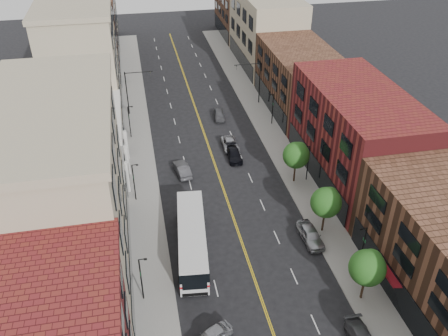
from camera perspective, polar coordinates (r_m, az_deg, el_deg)
sidewalk_left at (r=68.55m, az=-10.11°, el=1.73°), size 4.00×110.00×0.15m
sidewalk_right at (r=71.32m, az=6.11°, el=3.40°), size 4.00×110.00×0.15m
bldg_l_tanoffice at (r=45.82m, az=-18.52°, el=-3.71°), size 10.00×22.00×18.00m
bldg_l_white at (r=63.55m, az=-16.55°, el=2.22°), size 10.00×14.00×8.00m
bldg_l_far_a at (r=76.87m, az=-16.58°, el=11.82°), size 10.00×20.00×18.00m
bldg_l_far_b at (r=96.26m, az=-15.89°, el=15.16°), size 10.00×20.00×15.00m
bldg_r_mid at (r=62.09m, az=15.56°, el=3.77°), size 10.00×22.00×12.00m
bldg_r_far_a at (r=79.80m, az=9.13°, el=10.44°), size 10.00×20.00×10.00m
bldg_r_far_b at (r=97.91m, az=5.06°, el=16.23°), size 10.00×22.00×14.00m
bldg_r_far_c at (r=116.92m, az=2.23°, el=18.34°), size 10.00×18.00×11.00m
tree_r_1 at (r=45.90m, az=16.94°, el=-11.26°), size 3.40×3.40×5.59m
tree_r_2 at (r=52.60m, az=12.25°, el=-3.95°), size 3.40×3.40×5.59m
tree_r_3 at (r=60.22m, az=8.74°, el=1.64°), size 3.40×3.40×5.59m
lamp_l_1 at (r=45.32m, az=-9.90°, el=-12.79°), size 0.81×0.55×5.05m
lamp_l_2 at (r=57.72m, az=-10.76°, el=-1.47°), size 0.81×0.55×5.05m
lamp_l_3 at (r=71.56m, az=-11.30°, el=5.67°), size 0.81×0.55×5.05m
lamp_r_1 at (r=49.77m, az=16.38°, el=-8.86°), size 0.81×0.55×5.05m
lamp_r_2 at (r=61.27m, az=10.05°, el=0.83°), size 0.81×0.55×5.05m
lamp_r_3 at (r=74.46m, az=5.84°, el=7.28°), size 0.81×0.55×5.05m
signal_mast_left at (r=78.11m, az=-11.12°, el=9.45°), size 4.49×0.18×7.20m
signal_mast_right at (r=80.61m, az=3.81°, el=10.75°), size 4.49×0.18×7.20m
city_bus at (r=50.26m, az=-3.88°, el=-8.39°), size 4.14×13.14×3.32m
car_parked_far at (r=53.04m, az=10.35°, el=-7.93°), size 2.12×4.83×1.62m
car_lane_behind at (r=63.07m, az=-5.05°, el=-0.13°), size 2.21×4.74×1.50m
car_lane_a at (r=66.13m, az=1.21°, el=1.62°), size 1.97×4.58×1.32m
car_lane_b at (r=68.56m, az=0.73°, el=2.87°), size 2.23×4.78×1.32m
car_lane_c at (r=76.85m, az=-0.59°, el=6.43°), size 2.10×4.26×1.40m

